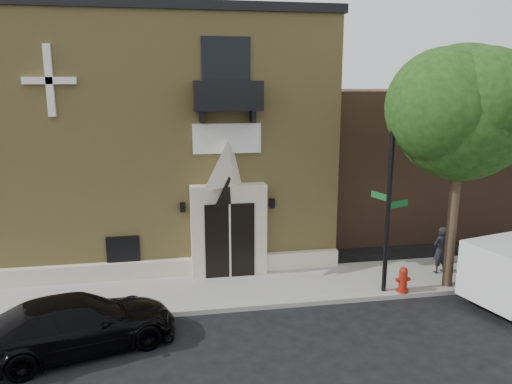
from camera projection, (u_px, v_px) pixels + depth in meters
ground at (273, 309)px, 15.16m from camera, size 120.00×120.00×0.00m
sidewalk at (293, 285)px, 16.76m from camera, size 42.00×3.00×0.15m
church at (167, 133)px, 21.29m from camera, size 12.20×11.01×9.30m
neighbour_building at (468, 154)px, 25.19m from camera, size 18.00×8.00×6.40m
street_tree_left at (465, 112)px, 15.27m from camera, size 4.97×4.38×7.77m
black_sedan at (78, 324)px, 12.72m from camera, size 5.32×3.41×1.43m
street_sign at (388, 208)px, 15.58m from camera, size 1.03×0.84×5.49m
fire_hydrant at (403, 280)px, 15.97m from camera, size 0.48×0.38×0.83m
dumpster at (498, 262)px, 17.14m from camera, size 1.89×1.44×1.09m
planter at (224, 264)px, 17.47m from camera, size 0.73×0.66×0.71m
pedestrian_near at (440, 250)px, 17.53m from camera, size 0.70×0.56×1.67m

